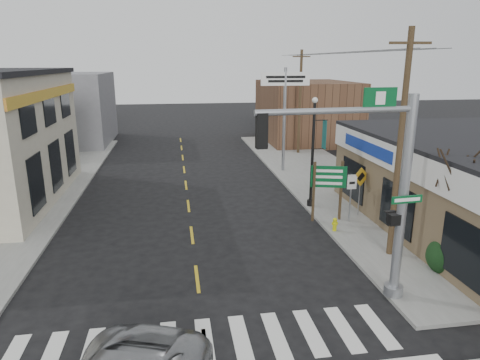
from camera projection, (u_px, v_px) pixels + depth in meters
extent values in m
plane|color=black|center=(206.00, 352.00, 11.30)|extent=(140.00, 140.00, 0.00)
cube|color=gray|center=(342.00, 192.00, 24.99)|extent=(6.00, 38.00, 0.13)
cube|color=gray|center=(15.00, 207.00, 22.33)|extent=(6.00, 38.00, 0.13)
cube|color=gold|center=(192.00, 235.00, 18.92)|extent=(0.12, 56.00, 0.01)
cube|color=silver|center=(205.00, 342.00, 11.68)|extent=(11.00, 2.20, 0.01)
cube|color=brown|center=(306.00, 111.00, 40.89)|extent=(8.00, 10.00, 5.60)
cube|color=slate|center=(59.00, 109.00, 39.28)|extent=(9.00, 10.00, 6.40)
cylinder|color=gray|center=(403.00, 201.00, 12.99)|extent=(0.30, 0.30, 6.40)
cylinder|color=gray|center=(335.00, 110.00, 11.90)|extent=(4.69, 0.17, 0.17)
cube|color=black|center=(259.00, 129.00, 11.71)|extent=(0.30, 0.23, 0.96)
cube|color=#074A22|center=(407.00, 199.00, 12.75)|extent=(1.01, 0.04, 0.23)
cube|color=#074A22|center=(379.00, 98.00, 12.00)|extent=(1.01, 0.05, 0.59)
cube|color=black|center=(394.00, 220.00, 13.06)|extent=(0.34, 0.28, 0.34)
cube|color=#463520|center=(314.00, 192.00, 19.86)|extent=(0.10, 0.10, 2.86)
cube|color=#463520|center=(341.00, 191.00, 20.06)|extent=(0.10, 0.10, 2.86)
cube|color=#034927|center=(329.00, 177.00, 19.71)|extent=(1.64, 0.05, 1.02)
cylinder|color=#BCC20C|center=(335.00, 225.00, 18.99)|extent=(0.17, 0.17, 0.49)
sphere|color=#BCC20C|center=(335.00, 220.00, 18.92)|extent=(0.19, 0.19, 0.19)
cylinder|color=gray|center=(359.00, 193.00, 20.78)|extent=(0.05, 0.05, 2.20)
cube|color=#BF8D1A|center=(361.00, 177.00, 20.53)|extent=(0.93, 0.03, 0.93)
cylinder|color=black|center=(312.00, 155.00, 21.66)|extent=(0.15, 0.15, 5.40)
sphere|color=silver|center=(315.00, 100.00, 20.93)|extent=(0.29, 0.29, 0.29)
cube|color=#14514D|center=(324.00, 135.00, 21.47)|extent=(0.02, 0.57, 1.45)
cylinder|color=gray|center=(284.00, 120.00, 28.77)|extent=(0.20, 0.20, 6.92)
cube|color=white|center=(285.00, 79.00, 28.04)|extent=(3.26, 0.18, 0.86)
cylinder|color=black|center=(451.00, 224.00, 15.11)|extent=(0.22, 0.22, 3.48)
ellipsoid|color=#1B3C16|center=(446.00, 257.00, 15.34)|extent=(1.39, 1.39, 1.04)
ellipsoid|color=black|center=(400.00, 211.00, 20.33)|extent=(1.17, 1.17, 0.88)
cylinder|color=#483923|center=(400.00, 148.00, 15.68)|extent=(0.22, 0.22, 8.45)
cube|color=#483923|center=(410.00, 43.00, 14.69)|extent=(1.47, 0.09, 0.09)
cylinder|color=#46321D|center=(300.00, 103.00, 34.32)|extent=(0.21, 0.21, 8.19)
cube|color=#46321D|center=(302.00, 57.00, 33.37)|extent=(1.42, 0.09, 0.09)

